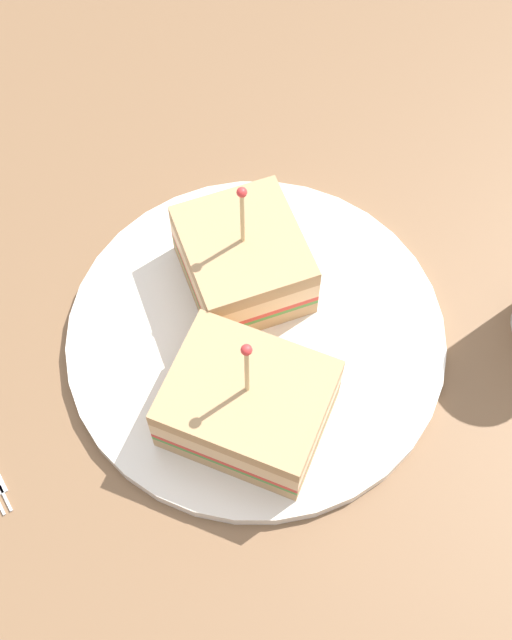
# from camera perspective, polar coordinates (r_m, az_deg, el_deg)

# --- Properties ---
(ground_plane) EXTENTS (1.16, 1.16, 0.02)m
(ground_plane) POSITION_cam_1_polar(r_m,az_deg,el_deg) (0.64, -0.00, -1.75)
(ground_plane) COLOR brown
(plate) EXTENTS (0.27, 0.27, 0.01)m
(plate) POSITION_cam_1_polar(r_m,az_deg,el_deg) (0.62, -0.00, -1.11)
(plate) COLOR silver
(plate) RESTS_ON ground_plane
(sandwich_half_front) EXTENTS (0.12, 0.12, 0.11)m
(sandwich_half_front) POSITION_cam_1_polar(r_m,az_deg,el_deg) (0.62, -0.84, 4.00)
(sandwich_half_front) COLOR tan
(sandwich_half_front) RESTS_ON plate
(sandwich_half_back) EXTENTS (0.11, 0.09, 0.11)m
(sandwich_half_back) POSITION_cam_1_polar(r_m,az_deg,el_deg) (0.57, -0.56, -5.61)
(sandwich_half_back) COLOR tan
(sandwich_half_back) RESTS_ON plate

